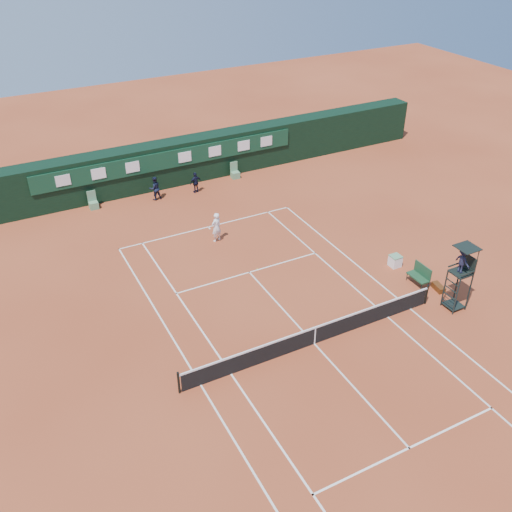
{
  "coord_description": "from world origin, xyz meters",
  "views": [
    {
      "loc": [
        -11.23,
        -15.95,
        16.98
      ],
      "look_at": [
        0.19,
        6.0,
        1.2
      ],
      "focal_mm": 40.0,
      "sensor_mm": 36.0,
      "label": 1
    }
  ],
  "objects": [
    {
      "name": "ground",
      "position": [
        0.0,
        0.0,
        0.0
      ],
      "size": [
        90.0,
        90.0,
        0.0
      ],
      "primitive_type": "plane",
      "color": "#A84727",
      "rests_on": "ground"
    },
    {
      "name": "court_lines",
      "position": [
        0.0,
        0.0,
        0.01
      ],
      "size": [
        11.05,
        23.85,
        0.01
      ],
      "color": "silver",
      "rests_on": "ground"
    },
    {
      "name": "tennis_net",
      "position": [
        0.0,
        0.0,
        0.51
      ],
      "size": [
        12.9,
        0.1,
        1.1
      ],
      "color": "black",
      "rests_on": "ground"
    },
    {
      "name": "back_wall",
      "position": [
        0.0,
        18.74,
        1.51
      ],
      "size": [
        40.0,
        1.65,
        3.0
      ],
      "color": "black",
      "rests_on": "ground"
    },
    {
      "name": "linesman_chair_left",
      "position": [
        -5.5,
        17.48,
        0.32
      ],
      "size": [
        0.55,
        0.5,
        1.15
      ],
      "color": "#5E9164",
      "rests_on": "ground"
    },
    {
      "name": "linesman_chair_right",
      "position": [
        4.5,
        17.48,
        0.32
      ],
      "size": [
        0.55,
        0.5,
        1.15
      ],
      "color": "#609366",
      "rests_on": "ground"
    },
    {
      "name": "umpire_chair",
      "position": [
        7.39,
        -0.86,
        2.46
      ],
      "size": [
        0.96,
        0.95,
        3.42
      ],
      "color": "black",
      "rests_on": "ground"
    },
    {
      "name": "player_bench",
      "position": [
        7.26,
        1.45,
        0.6
      ],
      "size": [
        0.56,
        1.2,
        1.1
      ],
      "color": "#194025",
      "rests_on": "ground"
    },
    {
      "name": "tennis_bag",
      "position": [
        7.78,
        0.58,
        0.15
      ],
      "size": [
        0.46,
        0.82,
        0.29
      ],
      "primitive_type": "cube",
      "rotation": [
        0.0,
        0.0,
        -0.16
      ],
      "color": "black",
      "rests_on": "ground"
    },
    {
      "name": "cooler",
      "position": [
        7.23,
        3.34,
        0.33
      ],
      "size": [
        0.57,
        0.57,
        0.65
      ],
      "color": "white",
      "rests_on": "ground"
    },
    {
      "name": "tennis_ball",
      "position": [
        0.5,
        6.47,
        0.03
      ],
      "size": [
        0.06,
        0.06,
        0.06
      ],
      "primitive_type": "sphere",
      "color": "gold",
      "rests_on": "ground"
    },
    {
      "name": "player",
      "position": [
        -0.19,
        10.18,
        0.9
      ],
      "size": [
        0.76,
        0.62,
        1.79
      ],
      "primitive_type": "imported",
      "rotation": [
        0.0,
        0.0,
        3.47
      ],
      "color": "white",
      "rests_on": "ground"
    },
    {
      "name": "ball_kid_left",
      "position": [
        -1.58,
        16.86,
        0.8
      ],
      "size": [
        0.83,
        0.67,
        1.6
      ],
      "primitive_type": "imported",
      "rotation": [
        0.0,
        0.0,
        3.22
      ],
      "color": "black",
      "rests_on": "ground"
    },
    {
      "name": "ball_kid_right",
      "position": [
        1.18,
        16.62,
        0.72
      ],
      "size": [
        0.89,
        0.51,
        1.43
      ],
      "primitive_type": "imported",
      "rotation": [
        0.0,
        0.0,
        3.34
      ],
      "color": "black",
      "rests_on": "ground"
    }
  ]
}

